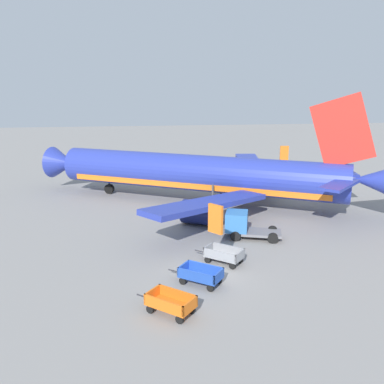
% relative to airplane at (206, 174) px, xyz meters
% --- Properties ---
extents(ground_plane, '(220.00, 220.00, 0.00)m').
position_rel_airplane_xyz_m(ground_plane, '(-2.97, -16.85, -3.05)').
color(ground_plane, gray).
extents(airplane, '(34.49, 28.64, 11.34)m').
position_rel_airplane_xyz_m(airplane, '(0.00, 0.00, 0.00)').
color(airplane, '#28389E').
rests_on(airplane, ground).
extents(baggage_cart_nearest, '(3.17, 2.88, 1.07)m').
position_rel_airplane_xyz_m(baggage_cart_nearest, '(-5.68, -20.91, -2.45)').
color(baggage_cart_nearest, orange).
rests_on(baggage_cart_nearest, ground).
extents(baggage_cart_second_in_row, '(3.28, 2.73, 1.07)m').
position_rel_airplane_xyz_m(baggage_cart_second_in_row, '(-3.56, -17.83, -2.45)').
color(baggage_cart_second_in_row, '#234CB2').
rests_on(baggage_cart_second_in_row, ground).
extents(baggage_cart_third_in_row, '(3.18, 2.86, 1.07)m').
position_rel_airplane_xyz_m(baggage_cart_third_in_row, '(-1.48, -15.00, -2.45)').
color(baggage_cart_third_in_row, gray).
rests_on(baggage_cart_third_in_row, ground).
extents(service_truck_beside_carts, '(4.75, 3.17, 2.10)m').
position_rel_airplane_xyz_m(service_truck_beside_carts, '(1.10, -10.39, -1.95)').
color(service_truck_beside_carts, slate).
rests_on(service_truck_beside_carts, ground).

